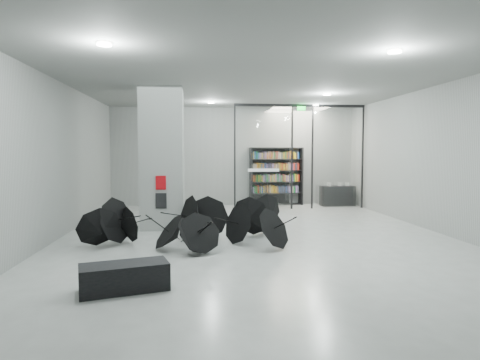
{
  "coord_description": "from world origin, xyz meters",
  "views": [
    {
      "loc": [
        -1.47,
        -10.18,
        2.2
      ],
      "look_at": [
        -0.3,
        1.5,
        1.4
      ],
      "focal_mm": 31.19,
      "sensor_mm": 36.0,
      "label": 1
    }
  ],
  "objects": [
    {
      "name": "fire_cabinet",
      "position": [
        -2.5,
        1.38,
        1.35
      ],
      "size": [
        0.28,
        0.04,
        0.38
      ],
      "primitive_type": "cube",
      "color": "#A50A07",
      "rests_on": "column"
    },
    {
      "name": "info_panel",
      "position": [
        -2.5,
        1.38,
        0.85
      ],
      "size": [
        0.3,
        0.03,
        0.42
      ],
      "primitive_type": "cube",
      "color": "black",
      "rests_on": "column"
    },
    {
      "name": "shop_counter",
      "position": [
        4.15,
        6.19,
        0.41
      ],
      "size": [
        1.37,
        0.6,
        0.81
      ],
      "primitive_type": "cube",
      "rotation": [
        0.0,
        0.0,
        0.05
      ],
      "color": "black",
      "rests_on": "ground"
    },
    {
      "name": "bench",
      "position": [
        -2.65,
        -3.56,
        0.22
      ],
      "size": [
        1.46,
        0.93,
        0.44
      ],
      "primitive_type": "cube",
      "rotation": [
        0.0,
        0.0,
        0.28
      ],
      "color": "black",
      "rests_on": "ground"
    },
    {
      "name": "column",
      "position": [
        -2.5,
        2.0,
        2.0
      ],
      "size": [
        1.2,
        1.2,
        4.0
      ],
      "primitive_type": "cube",
      "color": "slate",
      "rests_on": "ground"
    },
    {
      "name": "umbrella_cluster",
      "position": [
        -1.51,
        -0.03,
        0.32
      ],
      "size": [
        5.38,
        4.23,
        1.26
      ],
      "color": "black",
      "rests_on": "ground"
    },
    {
      "name": "room",
      "position": [
        0.0,
        0.0,
        2.84
      ],
      "size": [
        14.0,
        14.02,
        4.01
      ],
      "color": "gray",
      "rests_on": "ground"
    },
    {
      "name": "bookshelf",
      "position": [
        1.72,
        6.75,
        1.19
      ],
      "size": [
        2.19,
        0.69,
        2.37
      ],
      "primitive_type": null,
      "rotation": [
        0.0,
        0.0,
        0.12
      ],
      "color": "black",
      "rests_on": "ground"
    },
    {
      "name": "exit_sign",
      "position": [
        2.4,
        5.3,
        3.82
      ],
      "size": [
        0.3,
        0.06,
        0.15
      ],
      "primitive_type": "cube",
      "color": "#0CE533",
      "rests_on": "room"
    },
    {
      "name": "glass_partition",
      "position": [
        2.39,
        5.5,
        2.18
      ],
      "size": [
        5.06,
        0.08,
        4.0
      ],
      "color": "silver",
      "rests_on": "ground"
    }
  ]
}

